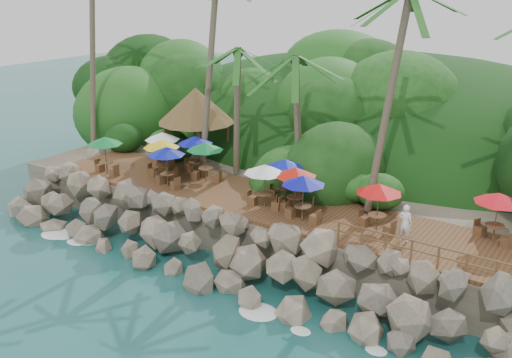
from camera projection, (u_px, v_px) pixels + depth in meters
The scene contains 12 objects.
ground at pixel (183, 284), 26.50m from camera, with size 140.00×140.00×0.00m, color #19514F.
land_base at pixel (340, 172), 38.65m from camera, with size 32.00×25.20×2.10m, color gray.
jungle_hill at pixel (383, 159), 44.85m from camera, with size 44.80×28.00×15.40m, color #143811.
seawall at pixel (209, 246), 27.69m from camera, with size 29.00×4.00×2.30m, color gray, non-canonical shape.
terrace at pixel (256, 200), 30.46m from camera, with size 26.00×5.00×0.20m, color brown.
jungle_foliage at pixel (332, 191), 38.21m from camera, with size 44.00×16.00×12.00m, color #143811, non-canonical shape.
foam_line at pixel (187, 281), 26.73m from camera, with size 25.20×0.80×0.06m.
palms at pixel (275, 3), 29.66m from camera, with size 33.82×6.67×13.60m.
palapa at pixel (196, 105), 36.02m from camera, with size 4.84×4.84×4.60m.
dining_clusters at pixel (241, 161), 30.30m from camera, with size 23.30×5.31×2.28m.
railing at pixel (425, 252), 23.18m from camera, with size 8.30×0.10×1.00m.
waiter at pixel (405, 223), 25.27m from camera, with size 0.62×0.41×1.71m, color white.
Camera 1 is at (15.98, -17.47, 13.29)m, focal length 40.51 mm.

